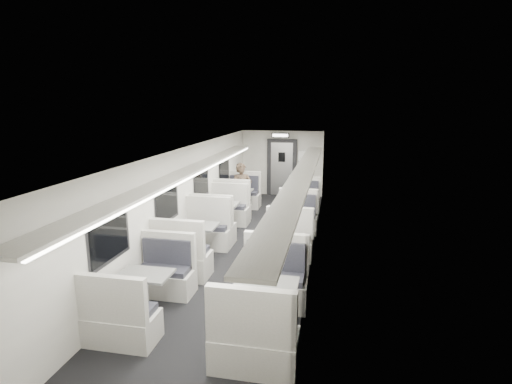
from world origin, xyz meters
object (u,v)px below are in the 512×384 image
at_px(booth_right_c, 285,255).
at_px(exit_sign, 280,135).
at_px(booth_left_c, 196,242).
at_px(passenger, 242,191).
at_px(booth_left_d, 146,294).
at_px(booth_left_b, 220,218).
at_px(booth_right_a, 302,206).
at_px(booth_right_d, 266,307).
at_px(booth_right_b, 294,227).
at_px(vestibule_door, 282,168).
at_px(booth_left_a, 238,201).

bearing_deg(booth_right_c, exit_sign, 98.89).
relative_size(booth_left_c, passenger, 1.39).
distance_m(booth_left_d, booth_right_c, 2.92).
relative_size(booth_right_c, exit_sign, 3.40).
xyz_separation_m(booth_left_b, booth_right_a, (2.00, 1.87, -0.05)).
bearing_deg(booth_left_b, booth_left_c, -90.00).
relative_size(booth_right_d, exit_sign, 3.70).
relative_size(booth_left_b, booth_right_b, 1.09).
xyz_separation_m(booth_left_c, exit_sign, (1.00, 6.15, 1.86)).
bearing_deg(vestibule_door, booth_left_d, -96.33).
height_order(booth_right_c, booth_right_d, booth_right_d).
height_order(booth_left_b, passenger, passenger).
relative_size(booth_left_b, vestibule_door, 1.11).
height_order(booth_left_a, booth_left_d, booth_left_a).
height_order(booth_left_b, exit_sign, exit_sign).
distance_m(booth_right_a, booth_right_c, 4.06).
distance_m(booth_right_a, passenger, 1.87).
bearing_deg(booth_left_b, booth_right_c, -47.49).
height_order(booth_left_d, vestibule_door, vestibule_door).
relative_size(booth_left_a, booth_left_b, 0.94).
xyz_separation_m(booth_right_a, booth_right_d, (0.00, -6.29, 0.04)).
xyz_separation_m(booth_right_c, vestibule_door, (-1.00, 6.88, 0.66)).
bearing_deg(booth_left_d, booth_left_c, 90.00).
height_order(booth_left_d, passenger, passenger).
height_order(booth_right_b, vestibule_door, vestibule_door).
relative_size(booth_left_a, vestibule_door, 1.05).
xyz_separation_m(booth_left_b, booth_right_c, (2.00, -2.18, -0.04)).
bearing_deg(exit_sign, booth_right_d, -83.39).
distance_m(booth_right_c, exit_sign, 6.75).
height_order(booth_left_a, booth_right_c, booth_left_a).
distance_m(booth_left_c, booth_right_c, 2.02).
bearing_deg(booth_right_b, booth_right_c, -90.00).
xyz_separation_m(booth_right_b, booth_right_d, (0.00, -4.10, 0.03)).
relative_size(booth_left_c, booth_right_b, 1.08).
bearing_deg(booth_right_b, booth_left_d, -116.60).
bearing_deg(booth_left_a, vestibule_door, 70.22).
xyz_separation_m(booth_left_c, booth_right_a, (2.00, 3.81, -0.05)).
bearing_deg(booth_right_a, booth_left_b, -136.87).
xyz_separation_m(booth_left_c, booth_right_d, (2.00, -2.49, -0.01)).
distance_m(booth_left_d, booth_right_d, 2.00).
xyz_separation_m(booth_left_c, booth_right_c, (2.00, -0.25, -0.04)).
xyz_separation_m(vestibule_door, exit_sign, (0.00, -0.49, 1.24)).
height_order(booth_left_c, booth_right_b, booth_left_c).
bearing_deg(booth_left_a, booth_left_c, -90.00).
distance_m(booth_left_c, vestibule_door, 6.74).
distance_m(booth_left_a, booth_right_c, 4.56).
xyz_separation_m(booth_right_a, booth_right_c, (0.00, -4.06, 0.01)).
bearing_deg(exit_sign, booth_left_b, -103.35).
relative_size(booth_left_a, booth_right_a, 1.07).
bearing_deg(booth_right_d, booth_right_a, 90.00).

